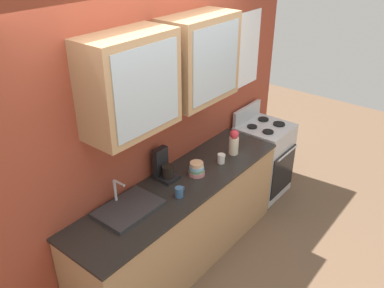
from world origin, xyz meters
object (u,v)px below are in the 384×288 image
Objects in this scene: coffee_maker at (164,167)px; cup_near_sink at (179,192)px; vase at (234,142)px; cup_near_bowls at (221,158)px; bowl_stack at (197,169)px; sink_faucet at (129,208)px; stove_range at (262,159)px.

cup_near_sink is at bearing -114.54° from coffee_maker.
vase reaches higher than cup_near_bowls.
sink_faucet is at bearing 172.18° from bowl_stack.
coffee_maker is at bearing 161.77° from vase.
vase is 2.48× the size of cup_near_sink.
cup_near_sink is at bearing -176.95° from vase.
coffee_maker is at bearing 154.50° from cup_near_bowls.
sink_faucet is 1.32m from vase.
cup_near_sink is (-0.36, -0.10, -0.01)m from bowl_stack.
cup_near_sink is at bearing -164.88° from bowl_stack.
cup_near_sink is 0.34m from coffee_maker.
cup_near_bowls reaches higher than cup_near_sink.
sink_faucet is 1.93× the size of vase.
coffee_maker is at bearing 10.29° from sink_faucet.
stove_range is at bearing -7.04° from coffee_maker.
stove_range is 1.40m from bowl_stack.
sink_faucet reaches higher than stove_range.
cup_near_bowls is at bearing -8.46° from sink_faucet.
sink_faucet is 1.78× the size of coffee_maker.
coffee_maker is at bearing 65.46° from cup_near_sink.
bowl_stack is at bearing -7.82° from sink_faucet.
stove_range is at bearing 0.58° from bowl_stack.
coffee_maker is (0.54, 0.10, 0.09)m from sink_faucet.
vase is 0.91m from cup_near_sink.
stove_range is 9.87× the size of cup_near_bowls.
stove_range is at bearing -2.53° from sink_faucet.
stove_range is 2.07× the size of sink_faucet.
sink_faucet reaches higher than bowl_stack.
cup_near_bowls is at bearing 3.52° from cup_near_sink.
coffee_maker reaches higher than cup_near_sink.
stove_range is 9.95× the size of cup_near_sink.
sink_faucet is at bearing 153.24° from cup_near_sink.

